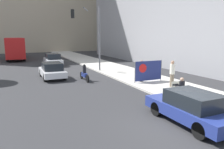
{
  "coord_description": "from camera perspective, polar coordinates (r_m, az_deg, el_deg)",
  "views": [
    {
      "loc": [
        -5.61,
        -6.27,
        3.64
      ],
      "look_at": [
        0.36,
        6.84,
        1.07
      ],
      "focal_mm": 35.0,
      "sensor_mm": 36.0,
      "label": 1
    }
  ],
  "objects": [
    {
      "name": "seated_protester",
      "position": [
        12.98,
        17.88,
        -3.22
      ],
      "size": [
        0.99,
        0.77,
        1.17
      ],
      "rotation": [
        0.0,
        0.0,
        -0.01
      ],
      "color": "#474C56",
      "rests_on": "sidewalk_curb"
    },
    {
      "name": "traffic_light_pole",
      "position": [
        22.24,
        -5.77,
        11.94
      ],
      "size": [
        2.63,
        2.4,
        6.35
      ],
      "color": "slate",
      "rests_on": "sidewalk_curb"
    },
    {
      "name": "motorcycle_on_road",
      "position": [
        17.97,
        -7.23,
        0.18
      ],
      "size": [
        0.28,
        2.23,
        1.35
      ],
      "color": "navy",
      "rests_on": "ground_plane"
    },
    {
      "name": "car_on_road_midblock",
      "position": [
        27.82,
        -15.18,
        3.77
      ],
      "size": [
        1.75,
        4.23,
        1.49
      ],
      "color": "silver",
      "rests_on": "ground_plane"
    },
    {
      "name": "protest_banner",
      "position": [
        16.92,
        9.46,
        0.97
      ],
      "size": [
        2.44,
        0.06,
        1.61
      ],
      "color": "slate",
      "rests_on": "sidewalk_curb"
    },
    {
      "name": "car_on_road_nearest",
      "position": [
        19.52,
        -15.38,
        1.05
      ],
      "size": [
        1.78,
        4.1,
        1.37
      ],
      "color": "silver",
      "rests_on": "ground_plane"
    },
    {
      "name": "sidewalk_curb",
      "position": [
        23.72,
        0.41,
        1.46
      ],
      "size": [
        4.35,
        90.0,
        0.14
      ],
      "primitive_type": "cube",
      "color": "beige",
      "rests_on": "ground_plane"
    },
    {
      "name": "jogger_on_sidewalk",
      "position": [
        15.63,
        15.44,
        0.28
      ],
      "size": [
        0.34,
        0.34,
        1.81
      ],
      "rotation": [
        0.0,
        0.0,
        2.76
      ],
      "color": "#756651",
      "rests_on": "sidewalk_curb"
    },
    {
      "name": "parked_car_curbside",
      "position": [
        9.75,
        19.95,
        -8.11
      ],
      "size": [
        1.71,
        4.17,
        1.38
      ],
      "color": "navy",
      "rests_on": "ground_plane"
    },
    {
      "name": "pedestrian_behind",
      "position": [
        16.91,
        7.7,
        0.99
      ],
      "size": [
        0.34,
        0.34,
        1.67
      ],
      "rotation": [
        0.0,
        0.0,
        5.87
      ],
      "color": "black",
      "rests_on": "sidewalk_curb"
    },
    {
      "name": "ground_plane",
      "position": [
        9.17,
        16.36,
        -13.7
      ],
      "size": [
        160.0,
        160.0,
        0.0
      ],
      "primitive_type": "plane",
      "color": "#303033"
    },
    {
      "name": "city_bus_on_road",
      "position": [
        37.31,
        -24.07,
        6.57
      ],
      "size": [
        2.56,
        10.32,
        3.31
      ],
      "color": "red",
      "rests_on": "ground_plane"
    }
  ]
}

